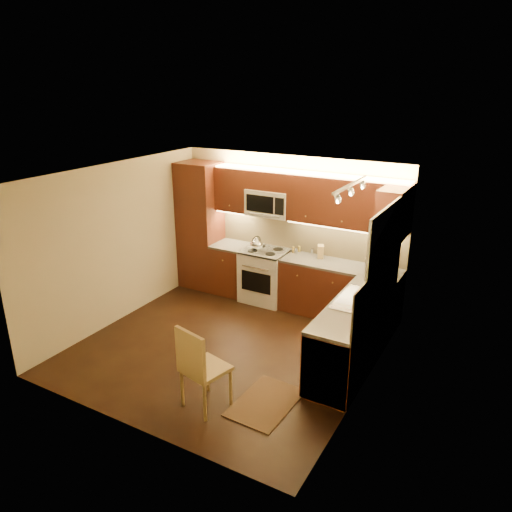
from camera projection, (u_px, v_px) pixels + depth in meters
The scene contains 37 objects.
floor at pixel (228, 346), 7.09m from camera, with size 4.00×4.00×0.01m, color black.
ceiling at pixel (225, 175), 6.24m from camera, with size 4.00×4.00×0.01m, color beige.
wall_back at pixel (290, 229), 8.31m from camera, with size 4.00×0.01×2.50m, color #C8B992.
wall_front at pixel (122, 327), 5.03m from camera, with size 4.00×0.01×2.50m, color #C8B992.
wall_left at pixel (118, 243), 7.59m from camera, with size 0.01×4.00×2.50m, color #C8B992.
wall_right at pixel (370, 296), 5.75m from camera, with size 0.01×4.00×2.50m, color #C8B992.
pantry at pixel (201, 226), 8.86m from camera, with size 0.70×0.60×2.30m, color #4A1C0F.
base_cab_back_left at pixel (232, 269), 8.80m from camera, with size 0.62×0.60×0.86m, color #4A1C0F.
counter_back_left at pixel (232, 246), 8.64m from camera, with size 0.62×0.60×0.04m, color #3B3836.
base_cab_back_right at pixel (339, 292), 7.86m from camera, with size 1.92×0.60×0.86m, color #4A1C0F.
counter_back_right at pixel (341, 266), 7.71m from camera, with size 1.92×0.60×0.04m, color #3B3836.
base_cab_right at pixel (352, 337), 6.49m from camera, with size 0.60×2.00×0.86m, color #4A1C0F.
counter_right at pixel (354, 306), 6.34m from camera, with size 0.60×2.00×0.04m, color #3B3836.
dishwasher at pixel (333, 362), 5.92m from camera, with size 0.58×0.60×0.84m, color silver.
backsplash_back at pixel (309, 235), 8.15m from camera, with size 3.30×0.02×0.60m, color tan.
backsplash_right at pixel (378, 288), 6.10m from camera, with size 0.02×2.00×0.60m, color tan.
upper_cab_back_left at pixel (235, 189), 8.41m from camera, with size 0.62×0.35×0.75m, color #4A1C0F.
upper_cab_back_right at pixel (347, 203), 7.47m from camera, with size 1.92×0.35×0.75m, color #4A1C0F.
upper_cab_bridge at pixel (270, 180), 8.01m from camera, with size 0.76×0.35×0.31m, color #4A1C0F.
upper_cab_right_corner at pixel (391, 216), 6.76m from camera, with size 0.35×0.50×0.75m, color #4A1C0F.
stove at pixel (265, 275), 8.45m from camera, with size 0.76×0.65×0.92m, color silver, non-canonical shape.
microwave at pixel (270, 203), 8.13m from camera, with size 0.76×0.38×0.44m, color silver, non-canonical shape.
window_frame at pixel (384, 254), 6.08m from camera, with size 0.03×1.44×1.24m, color silver.
window_blinds at pixel (383, 254), 6.09m from camera, with size 0.02×1.36×1.16m, color silver.
sink at pixel (358, 295), 6.43m from camera, with size 0.52×0.86×0.15m, color silver, non-canonical shape.
faucet at pixel (372, 293), 6.32m from camera, with size 0.20×0.04×0.30m, color silver, non-canonical shape.
track_light_bar at pixel (351, 185), 5.87m from camera, with size 0.04×1.20×0.03m, color silver.
kettle at pixel (256, 243), 8.26m from camera, with size 0.22×0.22×0.25m, color silver, non-canonical shape.
toaster_oven at pixel (380, 264), 7.36m from camera, with size 0.42×0.31×0.25m, color silver.
knife_block at pixel (321, 252), 7.97m from camera, with size 0.10×0.15×0.21m, color #A9844C.
spice_jar_a at pixel (312, 251), 8.16m from camera, with size 0.05×0.05×0.09m, color silver.
spice_jar_b at pixel (299, 249), 8.26m from camera, with size 0.05×0.05×0.10m, color olive.
spice_jar_c at pixel (296, 251), 8.16m from camera, with size 0.04×0.04×0.10m, color silver.
spice_jar_d at pixel (293, 250), 8.22m from camera, with size 0.04×0.04×0.10m, color #AD8634.
soap_bottle at pixel (382, 291), 6.51m from camera, with size 0.08×0.08×0.18m, color silver.
rug at pixel (266, 403), 5.85m from camera, with size 0.64×0.96×0.01m, color black.
dining_chair at pixel (206, 366), 5.64m from camera, with size 0.47×0.47×1.06m, color #A9844C, non-canonical shape.
Camera 1 is at (3.40, -5.23, 3.65)m, focal length 34.29 mm.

